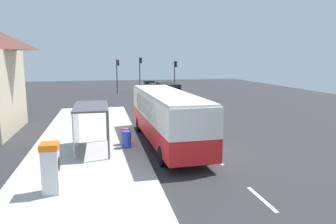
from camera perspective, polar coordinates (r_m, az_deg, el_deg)
The scene contains 21 objects.
ground_plane at distance 31.20m, azimuth -1.53°, elevation -0.03°, with size 56.00×92.00×0.04m, color #2D2D30.
sidewalk_platform at distance 18.99m, azimuth -14.19°, elevation -6.36°, with size 6.20×30.00×0.18m, color beige.
lane_stripe_seg_0 at distance 12.87m, azimuth 16.45°, elevation -14.73°, with size 0.16×2.20×0.01m, color silver.
lane_stripe_seg_1 at distance 17.12m, azimuth 8.47°, elevation -8.23°, with size 0.16×2.20×0.01m, color silver.
lane_stripe_seg_2 at distance 21.70m, azimuth 3.90°, elevation -4.30°, with size 0.16×2.20×0.01m, color silver.
lane_stripe_seg_3 at distance 26.43m, azimuth 0.96°, elevation -1.74°, with size 0.16×2.20×0.01m, color silver.
lane_stripe_seg_4 at distance 31.24m, azimuth -1.07°, elevation 0.03°, with size 0.16×2.20×0.01m, color silver.
lane_stripe_seg_5 at distance 36.10m, azimuth -2.56°, elevation 1.34°, with size 0.16×2.20×0.01m, color silver.
lane_stripe_seg_6 at distance 41.00m, azimuth -3.70°, elevation 2.33°, with size 0.16×2.20×0.01m, color silver.
lane_stripe_seg_7 at distance 45.92m, azimuth -4.59°, elevation 3.11°, with size 0.16×2.20×0.01m, color silver.
bus at distance 19.16m, azimuth -0.25°, elevation -0.53°, with size 2.88×11.09×3.21m.
white_van at distance 37.85m, azimuth -0.05°, elevation 3.77°, with size 2.05×5.21×2.30m.
sedan_near at distance 46.87m, azimuth -2.23°, elevation 4.23°, with size 1.88×4.42×1.52m.
sedan_far at distance 53.67m, azimuth -3.47°, elevation 4.91°, with size 1.92×4.44×1.52m.
ticket_machine at distance 12.89m, azimuth -20.30°, elevation -9.34°, with size 0.66×0.76×1.94m.
recycling_bin_blue at distance 18.36m, azimuth -7.43°, elevation -4.86°, with size 0.52×0.52×0.95m, color blue.
recycling_bin_red at distance 19.04m, azimuth -7.60°, elevation -4.34°, with size 0.52×0.52×0.95m, color red.
traffic_light_near_side at distance 48.44m, azimuth 1.30°, elevation 7.27°, with size 0.49×0.28×4.80m.
traffic_light_far_side at distance 48.02m, azimuth -9.06°, elevation 7.30°, with size 0.49×0.28×5.04m.
traffic_light_median at distance 49.11m, azimuth -5.00°, elevation 7.65°, with size 0.49×0.28×5.34m.
bus_shelter at distance 17.95m, azimuth -14.57°, elevation -0.72°, with size 1.80×4.00×2.50m.
Camera 1 is at (-5.51, -16.25, 5.24)m, focal length 33.97 mm.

